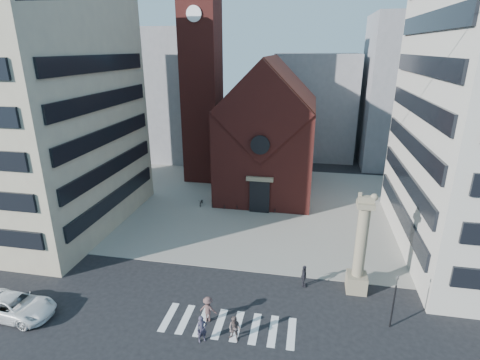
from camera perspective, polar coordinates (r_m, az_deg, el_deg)
name	(u,v)px	position (r m, az deg, el deg)	size (l,w,h in m)	color
ground	(230,298)	(31.42, -1.58, -17.57)	(120.00, 120.00, 0.00)	black
piazza	(262,205)	(47.71, 3.30, -3.86)	(46.00, 30.00, 0.05)	gray
zebra_crossing	(228,325)	(29.05, -1.80, -21.20)	(10.20, 3.20, 0.01)	white
church	(269,134)	(50.98, 4.39, 7.07)	(12.00, 16.65, 18.00)	maroon
campanile	(202,72)	(54.77, -5.88, 16.09)	(5.50, 5.50, 31.20)	maroon
building_left	(25,108)	(45.74, -29.95, 9.52)	(18.00, 20.00, 26.00)	tan
bg_block_left	(168,95)	(69.76, -10.98, 12.67)	(16.00, 14.00, 22.00)	gray
bg_block_mid	(315,106)	(70.15, 11.32, 11.03)	(14.00, 12.00, 18.00)	gray
bg_block_right	(416,93)	(68.80, 25.21, 11.96)	(16.00, 14.00, 24.00)	gray
lion_column	(360,254)	(31.84, 17.80, -10.63)	(1.63, 1.60, 8.68)	gray
traffic_light	(394,300)	(29.49, 22.40, -16.58)	(0.13, 0.16, 4.30)	black
white_car	(15,306)	(33.74, -31.05, -16.15)	(2.74, 5.94, 1.65)	white
pedestrian_0	(202,329)	(27.34, -5.83, -21.67)	(0.72, 0.47, 1.98)	#332F41
pedestrian_1	(235,329)	(27.33, -0.82, -21.71)	(0.91, 0.71, 1.87)	#584946
pedestrian_2	(304,276)	(32.60, 9.72, -14.23)	(1.15, 0.48, 1.96)	#232228
pedestrian_3	(208,309)	(28.89, -4.88, -18.99)	(1.28, 0.73, 1.98)	brown
scooter_0	(201,202)	(47.61, -5.93, -3.40)	(0.56, 1.61, 0.85)	black
scooter_1	(213,203)	(47.19, -4.11, -3.49)	(0.44, 1.57, 0.94)	black
scooter_2	(225,204)	(46.85, -2.26, -3.69)	(0.56, 1.61, 0.85)	black
scooter_3	(238,205)	(46.53, -0.38, -3.79)	(0.44, 1.57, 0.94)	black
scooter_4	(250,206)	(46.29, 1.52, -3.98)	(0.56, 1.61, 0.85)	black
scooter_5	(262,207)	(46.07, 3.44, -4.07)	(0.44, 1.57, 0.94)	black
scooter_6	(275,208)	(45.94, 5.37, -4.26)	(0.56, 1.61, 0.85)	black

